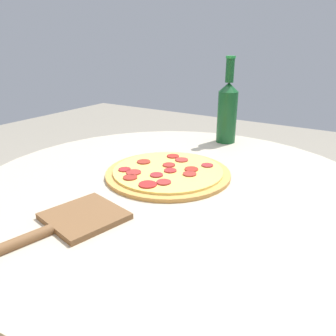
{
  "coord_description": "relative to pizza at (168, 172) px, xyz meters",
  "views": [
    {
      "loc": [
        -0.39,
        0.65,
        1.09
      ],
      "look_at": [
        0.04,
        -0.04,
        0.78
      ],
      "focal_mm": 35.0,
      "sensor_mm": 36.0,
      "label": 1
    }
  ],
  "objects": [
    {
      "name": "pizza_paddle",
      "position": [
        0.02,
        0.31,
        -0.0
      ],
      "size": [
        0.17,
        0.26,
        0.02
      ],
      "rotation": [
        0.0,
        0.0,
        1.35
      ],
      "color": "brown",
      "rests_on": "table"
    },
    {
      "name": "pizza",
      "position": [
        0.0,
        0.0,
        0.0
      ],
      "size": [
        0.33,
        0.33,
        0.02
      ],
      "color": "#C68E47",
      "rests_on": "table"
    },
    {
      "name": "table",
      "position": [
        -0.04,
        0.04,
        -0.18
      ],
      "size": [
        1.02,
        1.02,
        0.76
      ],
      "color": "#B2A893",
      "rests_on": "ground_plane"
    },
    {
      "name": "beer_bottle",
      "position": [
        -0.01,
        -0.37,
        0.11
      ],
      "size": [
        0.07,
        0.07,
        0.29
      ],
      "color": "#144C23",
      "rests_on": "table"
    }
  ]
}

